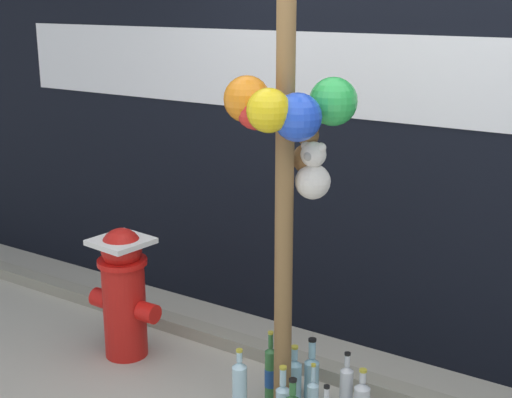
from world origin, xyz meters
TOP-DOWN VIEW (x-y plane):
  - building_wall at (-0.00, 1.34)m, footprint 10.00×0.21m
  - curb_strip at (0.00, 0.79)m, footprint 8.00×0.12m
  - memorial_post at (-0.17, 0.36)m, footprint 0.54×0.51m
  - fire_hydrant at (-1.27, 0.39)m, footprint 0.47×0.33m
  - bottle_0 at (0.11, 0.48)m, footprint 0.07×0.07m
  - bottle_4 at (-0.34, 0.20)m, footprint 0.07×0.07m
  - bottle_5 at (-0.14, 0.57)m, footprint 0.08×0.08m
  - bottle_8 at (-0.29, 0.55)m, footprint 0.06×0.06m
  - bottle_9 at (-0.31, 0.45)m, footprint 0.06×0.06m
  - bottle_10 at (-0.20, 0.51)m, footprint 0.08×0.08m
  - litter_0 at (-0.79, 0.89)m, footprint 0.13×0.13m

SIDE VIEW (x-z plane):
  - litter_0 at x=-0.79m, z-range 0.00..0.01m
  - curb_strip at x=0.00m, z-range 0.00..0.08m
  - bottle_8 at x=-0.29m, z-range -0.03..0.26m
  - bottle_10 at x=-0.20m, z-range -0.03..0.27m
  - bottle_5 at x=-0.14m, z-range -0.04..0.30m
  - bottle_9 at x=-0.31m, z-range -0.04..0.34m
  - bottle_0 at x=0.11m, z-range -0.03..0.34m
  - bottle_4 at x=-0.34m, z-range -0.03..0.35m
  - fire_hydrant at x=-1.27m, z-range 0.02..0.79m
  - building_wall at x=0.00m, z-range 0.00..3.26m
  - memorial_post at x=-0.17m, z-range 0.23..3.05m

